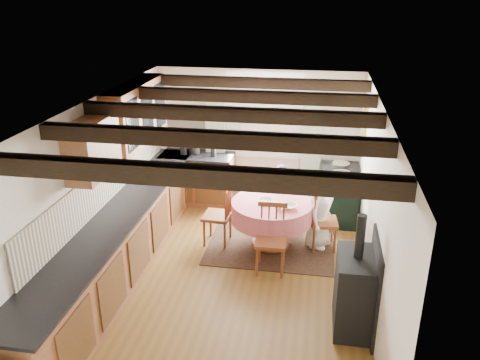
% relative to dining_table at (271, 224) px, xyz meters
% --- Properties ---
extents(floor, '(3.60, 5.50, 0.00)m').
position_rel_dining_table_xyz_m(floor, '(-0.44, -1.03, -0.37)').
color(floor, brown).
rests_on(floor, ground).
extents(ceiling, '(3.60, 5.50, 0.00)m').
position_rel_dining_table_xyz_m(ceiling, '(-0.44, -1.03, 2.03)').
color(ceiling, white).
rests_on(ceiling, ground).
extents(wall_back, '(3.60, 0.00, 2.40)m').
position_rel_dining_table_xyz_m(wall_back, '(-0.44, 1.72, 0.83)').
color(wall_back, silver).
rests_on(wall_back, ground).
extents(wall_front, '(3.60, 0.00, 2.40)m').
position_rel_dining_table_xyz_m(wall_front, '(-0.44, -3.78, 0.83)').
color(wall_front, silver).
rests_on(wall_front, ground).
extents(wall_left, '(0.00, 5.50, 2.40)m').
position_rel_dining_table_xyz_m(wall_left, '(-2.24, -1.03, 0.83)').
color(wall_left, silver).
rests_on(wall_left, ground).
extents(wall_right, '(0.00, 5.50, 2.40)m').
position_rel_dining_table_xyz_m(wall_right, '(1.36, -1.03, 0.83)').
color(wall_right, silver).
rests_on(wall_right, ground).
extents(beam_a, '(3.60, 0.16, 0.16)m').
position_rel_dining_table_xyz_m(beam_a, '(-0.44, -3.03, 1.94)').
color(beam_a, black).
rests_on(beam_a, ceiling).
extents(beam_b, '(3.60, 0.16, 0.16)m').
position_rel_dining_table_xyz_m(beam_b, '(-0.44, -2.03, 1.94)').
color(beam_b, black).
rests_on(beam_b, ceiling).
extents(beam_c, '(3.60, 0.16, 0.16)m').
position_rel_dining_table_xyz_m(beam_c, '(-0.44, -1.03, 1.94)').
color(beam_c, black).
rests_on(beam_c, ceiling).
extents(beam_d, '(3.60, 0.16, 0.16)m').
position_rel_dining_table_xyz_m(beam_d, '(-0.44, -0.03, 1.94)').
color(beam_d, black).
rests_on(beam_d, ceiling).
extents(beam_e, '(3.60, 0.16, 0.16)m').
position_rel_dining_table_xyz_m(beam_e, '(-0.44, 0.97, 1.94)').
color(beam_e, black).
rests_on(beam_e, ceiling).
extents(splash_left, '(0.02, 4.50, 0.55)m').
position_rel_dining_table_xyz_m(splash_left, '(-2.22, -0.73, 0.83)').
color(splash_left, beige).
rests_on(splash_left, wall_left).
extents(splash_back, '(1.40, 0.02, 0.55)m').
position_rel_dining_table_xyz_m(splash_back, '(-1.44, 1.70, 0.83)').
color(splash_back, beige).
rests_on(splash_back, wall_back).
extents(base_cabinet_left, '(0.60, 5.30, 0.88)m').
position_rel_dining_table_xyz_m(base_cabinet_left, '(-1.94, -1.03, 0.07)').
color(base_cabinet_left, '#995B35').
rests_on(base_cabinet_left, floor).
extents(base_cabinet_back, '(1.30, 0.60, 0.88)m').
position_rel_dining_table_xyz_m(base_cabinet_back, '(-1.49, 1.42, 0.07)').
color(base_cabinet_back, '#995B35').
rests_on(base_cabinet_back, floor).
extents(worktop_left, '(0.64, 5.30, 0.04)m').
position_rel_dining_table_xyz_m(worktop_left, '(-1.92, -1.03, 0.53)').
color(worktop_left, black).
rests_on(worktop_left, base_cabinet_left).
extents(worktop_back, '(1.30, 0.64, 0.04)m').
position_rel_dining_table_xyz_m(worktop_back, '(-1.49, 1.40, 0.53)').
color(worktop_back, black).
rests_on(worktop_back, base_cabinet_back).
extents(wall_cabinet_glass, '(0.34, 1.80, 0.90)m').
position_rel_dining_table_xyz_m(wall_cabinet_glass, '(-2.07, 0.17, 1.58)').
color(wall_cabinet_glass, '#995B35').
rests_on(wall_cabinet_glass, wall_left).
extents(wall_cabinet_solid, '(0.34, 0.90, 0.70)m').
position_rel_dining_table_xyz_m(wall_cabinet_solid, '(-2.07, -1.33, 1.53)').
color(wall_cabinet_solid, '#995B35').
rests_on(wall_cabinet_solid, wall_left).
extents(window_frame, '(1.34, 0.03, 1.54)m').
position_rel_dining_table_xyz_m(window_frame, '(-0.34, 1.70, 1.23)').
color(window_frame, white).
rests_on(window_frame, wall_back).
extents(window_pane, '(1.20, 0.01, 1.40)m').
position_rel_dining_table_xyz_m(window_pane, '(-0.34, 1.71, 1.23)').
color(window_pane, white).
rests_on(window_pane, wall_back).
extents(curtain_left, '(0.35, 0.10, 2.10)m').
position_rel_dining_table_xyz_m(curtain_left, '(-1.19, 1.62, 0.73)').
color(curtain_left, '#B4C9A6').
rests_on(curtain_left, wall_back).
extents(curtain_right, '(0.35, 0.10, 2.10)m').
position_rel_dining_table_xyz_m(curtain_right, '(0.51, 1.62, 0.73)').
color(curtain_right, '#B4C9A6').
rests_on(curtain_right, wall_back).
extents(curtain_rod, '(2.00, 0.03, 0.03)m').
position_rel_dining_table_xyz_m(curtain_rod, '(-0.34, 1.62, 1.83)').
color(curtain_rod, black).
rests_on(curtain_rod, wall_back).
extents(wall_picture, '(0.04, 0.50, 0.60)m').
position_rel_dining_table_xyz_m(wall_picture, '(1.33, 1.27, 1.33)').
color(wall_picture, gold).
rests_on(wall_picture, wall_right).
extents(wall_plate, '(0.30, 0.02, 0.30)m').
position_rel_dining_table_xyz_m(wall_plate, '(0.61, 1.69, 1.33)').
color(wall_plate, silver).
rests_on(wall_plate, wall_back).
extents(rug, '(1.91, 1.49, 0.01)m').
position_rel_dining_table_xyz_m(rug, '(0.00, 0.00, -0.36)').
color(rug, '#4E331F').
rests_on(rug, floor).
extents(dining_table, '(1.21, 1.21, 0.73)m').
position_rel_dining_table_xyz_m(dining_table, '(0.00, 0.00, 0.00)').
color(dining_table, '#DA6289').
rests_on(dining_table, floor).
extents(chair_near, '(0.43, 0.45, 0.99)m').
position_rel_dining_table_xyz_m(chair_near, '(0.06, -0.71, 0.13)').
color(chair_near, brown).
rests_on(chair_near, floor).
extents(chair_left, '(0.47, 0.45, 0.99)m').
position_rel_dining_table_xyz_m(chair_left, '(-0.83, -0.03, 0.13)').
color(chair_left, brown).
rests_on(chair_left, floor).
extents(chair_right, '(0.47, 0.45, 0.95)m').
position_rel_dining_table_xyz_m(chair_right, '(0.78, 0.07, 0.11)').
color(chair_right, brown).
rests_on(chair_right, floor).
extents(aga_range, '(0.63, 0.97, 0.90)m').
position_rel_dining_table_xyz_m(aga_range, '(1.03, 1.14, 0.08)').
color(aga_range, black).
rests_on(aga_range, floor).
extents(cast_iron_stove, '(0.43, 0.72, 1.45)m').
position_rel_dining_table_xyz_m(cast_iron_stove, '(1.14, -1.74, 0.36)').
color(cast_iron_stove, black).
rests_on(cast_iron_stove, floor).
extents(child_far, '(0.45, 0.36, 1.06)m').
position_rel_dining_table_xyz_m(child_far, '(0.07, 0.74, 0.17)').
color(child_far, '#2E2D3B').
rests_on(child_far, floor).
extents(child_right, '(0.55, 0.69, 1.23)m').
position_rel_dining_table_xyz_m(child_right, '(0.70, 0.12, 0.25)').
color(child_right, white).
rests_on(child_right, floor).
extents(bowl_a, '(0.31, 0.31, 0.06)m').
position_rel_dining_table_xyz_m(bowl_a, '(0.26, -0.17, 0.39)').
color(bowl_a, silver).
rests_on(bowl_a, dining_table).
extents(bowl_b, '(0.20, 0.20, 0.06)m').
position_rel_dining_table_xyz_m(bowl_b, '(-0.09, -0.03, 0.40)').
color(bowl_b, silver).
rests_on(bowl_b, dining_table).
extents(cup, '(0.11, 0.11, 0.09)m').
position_rel_dining_table_xyz_m(cup, '(0.12, -0.24, 0.41)').
color(cup, silver).
rests_on(cup, dining_table).
extents(canister_tall, '(0.13, 0.13, 0.22)m').
position_rel_dining_table_xyz_m(canister_tall, '(-1.73, 1.40, 0.67)').
color(canister_tall, '#262628').
rests_on(canister_tall, worktop_back).
extents(canister_wide, '(0.20, 0.20, 0.22)m').
position_rel_dining_table_xyz_m(canister_wide, '(-1.54, 1.44, 0.66)').
color(canister_wide, '#262628').
rests_on(canister_wide, worktop_back).
extents(canister_slim, '(0.09, 0.09, 0.26)m').
position_rel_dining_table_xyz_m(canister_slim, '(-1.18, 1.36, 0.69)').
color(canister_slim, '#262628').
rests_on(canister_slim, worktop_back).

